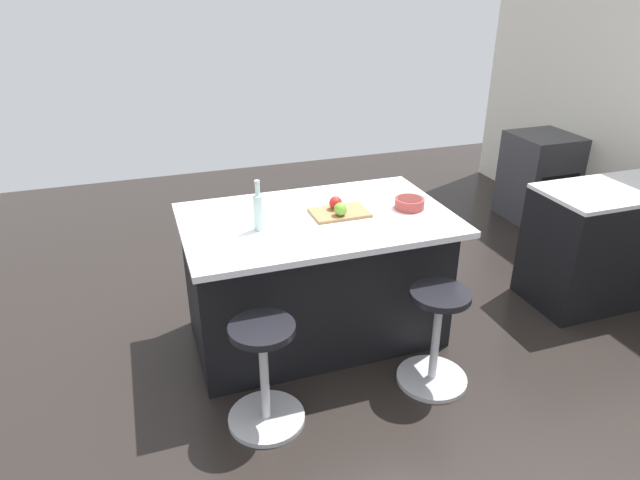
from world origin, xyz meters
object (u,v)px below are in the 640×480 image
Objects in this scene: water_bottle at (258,211)px; stool_middle at (264,378)px; cutting_board at (340,213)px; apple_red at (336,203)px; fruit_bowl at (409,203)px; kitchen_island at (315,277)px; apple_green at (340,209)px; stool_by_window at (436,340)px; oven_range at (539,177)px.

stool_middle is at bearing 76.60° from water_bottle.
cutting_board is 1.15× the size of water_bottle.
fruit_bowl is at bearing 167.95° from apple_red.
cutting_board is (-0.15, 0.05, 0.47)m from kitchen_island.
kitchen_island is 20.36× the size of apple_green.
stool_middle is at bearing 41.96° from apple_green.
stool_by_window is 7.61× the size of apple_red.
apple_green is 0.27× the size of water_bottle.
stool_middle is 1.19m from apple_red.
apple_green is at bearing -179.70° from water_bottle.
kitchen_island is 2.62× the size of stool_middle.
fruit_bowl is (2.21, 1.37, 0.53)m from oven_range.
cutting_board is at bearing -173.09° from water_bottle.
oven_range is 10.47× the size of apple_green.
cutting_board is at bearing -6.98° from fruit_bowl.
cutting_board is 0.56m from water_bottle.
cutting_board is at bearing -107.05° from apple_green.
apple_green reaches higher than cutting_board.
apple_green is at bearing 0.70° from fruit_bowl.
stool_middle is (1.07, 0.00, 0.00)m from stool_by_window.
apple_red is 0.44× the size of fruit_bowl.
apple_green is (0.02, 0.06, 0.05)m from cutting_board.
stool_by_window is 3.33× the size of fruit_bowl.
stool_by_window is at bearing 119.37° from apple_red.
stool_middle is 0.96m from water_bottle.
oven_range is 3.02m from cutting_board.
stool_by_window is at bearing 82.37° from fruit_bowl.
oven_range is 1.35× the size of stool_middle.
apple_red reaches higher than cutting_board.
kitchen_island is (2.83, 1.27, 0.03)m from oven_range.
kitchen_island is 4.73× the size of cutting_board.
cutting_board is (-0.68, -0.66, 0.63)m from stool_middle.
stool_by_window is 1.00× the size of stool_middle.
apple_green is at bearing 72.95° from cutting_board.
cutting_board is 0.08m from apple_green.
fruit_bowl is (-1.01, -0.01, -0.08)m from water_bottle.
oven_range is at bearing -148.13° from fruit_bowl.
kitchen_island is 0.90m from stool_middle.
water_bottle is 1.60× the size of fruit_bowl.
stool_by_window is 1.06m from apple_red.
cutting_board is at bearing 26.21° from oven_range.
apple_red is at bearing 25.33° from oven_range.
apple_red is at bearing -93.85° from apple_green.
water_bottle is at bearing -32.68° from stool_by_window.
oven_range is at bearing -155.83° from kitchen_island.
cutting_board is 0.47m from fruit_bowl.
water_bottle reaches higher than apple_green.
apple_green is (2.70, 1.38, 0.55)m from oven_range.
kitchen_island reaches higher than stool_middle.
stool_middle is 1.12m from apple_green.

